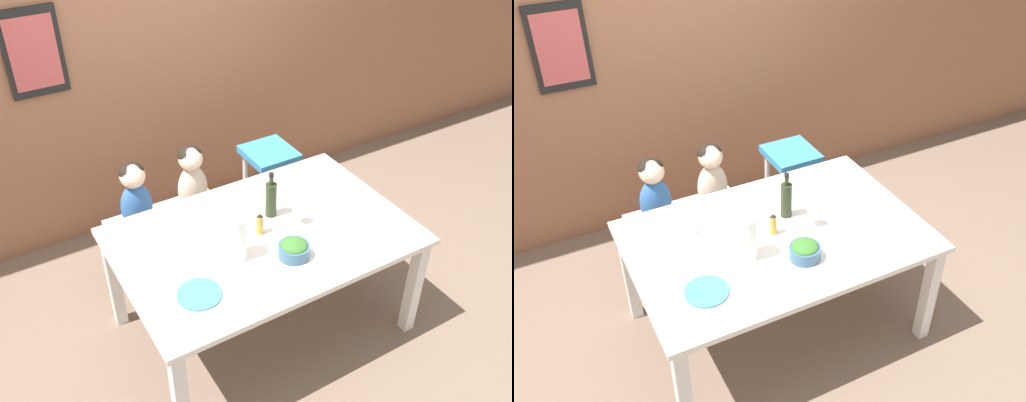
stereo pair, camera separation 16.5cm
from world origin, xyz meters
TOP-DOWN VIEW (x-y plane):
  - ground_plane at (0.00, 0.00)m, footprint 14.00×14.00m
  - wall_back at (-0.00, 1.50)m, footprint 10.00×0.09m
  - dining_table at (0.00, 0.00)m, footprint 1.65×1.09m
  - chair_far_left at (-0.48, 0.77)m, footprint 0.39×0.41m
  - chair_far_center at (-0.08, 0.77)m, footprint 0.39×0.41m
  - chair_right_highchair at (0.52, 0.77)m, footprint 0.33×0.35m
  - person_child_left at (-0.48, 0.78)m, footprint 0.21×0.17m
  - person_child_center at (-0.08, 0.78)m, footprint 0.21×0.17m
  - wine_bottle at (0.13, 0.13)m, footprint 0.07×0.07m
  - paper_towel_roll at (-0.23, -0.10)m, footprint 0.11×0.11m
  - wine_glass_near at (0.22, -0.02)m, footprint 0.07×0.07m
  - salad_bowl_large at (0.04, -0.24)m, footprint 0.17×0.17m
  - dinner_plate_front_left at (-0.52, -0.25)m, footprint 0.23×0.23m
  - dinner_plate_back_left at (-0.47, 0.30)m, footprint 0.23×0.23m
  - dinner_plate_back_right at (0.49, 0.24)m, footprint 0.23×0.23m
  - condiment_bottle_hot_sauce at (-0.01, 0.02)m, footprint 0.04×0.04m

SIDE VIEW (x-z plane):
  - ground_plane at x=0.00m, z-range 0.00..0.00m
  - chair_far_left at x=-0.48m, z-range 0.15..0.60m
  - chair_far_center at x=-0.08m, z-range 0.15..0.60m
  - chair_right_highchair at x=0.52m, z-range 0.20..0.94m
  - dining_table at x=0.00m, z-range 0.28..1.02m
  - person_child_left at x=-0.48m, z-range 0.47..0.96m
  - person_child_center at x=-0.08m, z-range 0.47..0.96m
  - dinner_plate_front_left at x=-0.52m, z-range 0.73..0.75m
  - dinner_plate_back_left at x=-0.47m, z-range 0.73..0.75m
  - dinner_plate_back_right at x=0.49m, z-range 0.73..0.75m
  - salad_bowl_large at x=0.04m, z-range 0.73..0.84m
  - condiment_bottle_hot_sauce at x=-0.01m, z-range 0.73..0.87m
  - wine_bottle at x=0.13m, z-range 0.71..1.00m
  - wine_glass_near at x=0.22m, z-range 0.77..0.94m
  - paper_towel_roll at x=-0.23m, z-range 0.73..0.99m
  - wall_back at x=0.00m, z-range 0.00..2.70m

